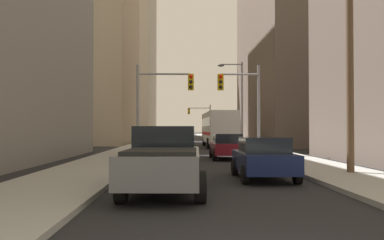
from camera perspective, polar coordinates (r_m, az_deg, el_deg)
The scene contains 15 objects.
sidewalk_left at distance 54.45m, azimuth -5.67°, elevation -3.03°, with size 3.39×160.00×0.15m, color #9E9E99.
sidewalk_right at distance 54.67m, azimuth 4.98°, elevation -3.03°, with size 3.39×160.00×0.15m, color #9E9E99.
city_bus at distance 40.67m, azimuth 3.64°, elevation -1.05°, with size 2.67×11.53×3.40m.
pickup_truck_grey at distance 12.08m, azimuth -3.87°, elevation -5.43°, with size 2.21×5.47×1.90m.
sedan_navy at distance 15.26m, azimuth 9.75°, elevation -5.14°, with size 1.95×4.22×1.52m.
sedan_white at distance 23.73m, azimuth -2.56°, elevation -3.74°, with size 1.95×4.26×1.52m.
sedan_maroon at distance 25.04m, azimuth 4.85°, elevation -3.60°, with size 1.95×4.20×1.52m.
traffic_signal_near_left at distance 27.23m, azimuth -4.11°, elevation 3.47°, with size 3.74×0.44×6.00m.
traffic_signal_near_right at distance 27.49m, azimuth 6.77°, elevation 3.34°, with size 2.79×0.44×6.00m.
traffic_signal_far_right at distance 71.93m, azimuth 1.16°, elevation 0.58°, with size 3.99×0.44×6.00m.
utility_pole_right at distance 17.62m, azimuth 20.78°, elevation 11.51°, with size 2.20×0.28×10.79m.
street_lamp_right at distance 35.60m, azimuth 6.36°, elevation 3.14°, with size 2.16×0.32×7.50m.
building_left_mid_office at distance 56.05m, azimuth -17.21°, elevation 14.60°, with size 17.13×18.36×34.07m, color tan.
building_left_far_tower at distance 102.36m, azimuth -12.10°, elevation 15.52°, with size 23.24×27.95×62.45m, color #B7A893.
building_right_mid_block at distance 53.24m, azimuth 17.65°, elevation 10.78°, with size 17.56×24.86×25.64m, color #66564C.
Camera 1 is at (-1.17, -4.29, 1.83)m, focal length 38.93 mm.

